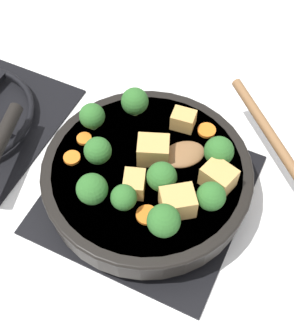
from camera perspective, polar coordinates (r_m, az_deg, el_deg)
The scene contains 22 objects.
ground_plane at distance 0.77m, azimuth 0.00°, elevation -3.18°, with size 2.40×2.40×0.00m, color white.
front_burner_grate at distance 0.76m, azimuth 0.00°, elevation -2.71°, with size 0.31×0.31×0.03m.
skillet_pan at distance 0.73m, azimuth -0.19°, elevation -0.92°, with size 0.32×0.43×0.05m.
wooden_spoon at distance 0.74m, azimuth 10.08°, elevation 3.36°, with size 0.23×0.22×0.02m.
tofu_cube_center_large at distance 0.75m, azimuth 4.45°, elevation 5.87°, with size 0.04×0.03×0.03m, color tan.
tofu_cube_near_handle at distance 0.70m, azimuth 0.86°, elevation 2.14°, with size 0.05×0.04×0.04m, color tan.
tofu_cube_east_chunk at distance 0.65m, azimuth 3.76°, elevation -4.19°, with size 0.05×0.04×0.04m, color tan.
tofu_cube_west_chunk at distance 0.67m, azimuth -1.27°, elevation -2.08°, with size 0.04×0.03×0.03m, color tan.
tofu_cube_back_piece at distance 0.68m, azimuth 8.71°, elevation -1.12°, with size 0.05×0.04×0.04m, color tan.
broccoli_floret_near_spoon at distance 0.70m, azimuth 8.76°, elevation 2.03°, with size 0.04×0.04×0.05m.
broccoli_floret_center_top at distance 0.74m, azimuth -6.71°, elevation 6.29°, with size 0.04×0.04×0.05m.
broccoli_floret_east_rim at distance 0.66m, azimuth 1.81°, elevation -1.10°, with size 0.04×0.04×0.05m.
broccoli_floret_west_rim at distance 0.66m, azimuth -6.71°, elevation -2.58°, with size 0.05×0.05×0.05m.
broccoli_floret_north_edge at distance 0.63m, azimuth 2.05°, elevation -6.46°, with size 0.05×0.05×0.05m.
broccoli_floret_south_cluster at distance 0.65m, azimuth -3.14°, elevation -3.51°, with size 0.04×0.04×0.04m.
broccoli_floret_mid_floret at distance 0.70m, azimuth -6.02°, elevation 2.09°, with size 0.04×0.04×0.05m.
broccoli_floret_small_inner at distance 0.75m, azimuth -1.50°, elevation 8.11°, with size 0.04×0.04×0.05m.
broccoli_floret_tall_stem at distance 0.65m, azimuth 7.81°, elevation -3.46°, with size 0.04×0.04×0.05m.
carrot_slice_orange_thin at distance 0.66m, azimuth -0.02°, elevation -5.74°, with size 0.03×0.03×0.01m, color orange.
carrot_slice_near_center at distance 0.74m, azimuth -7.67°, elevation 3.56°, with size 0.02×0.02×0.01m, color orange.
carrot_slice_edge_slice at distance 0.72m, azimuth -9.13°, elevation 1.24°, with size 0.03×0.03×0.01m, color orange.
carrot_slice_under_broccoli at distance 0.75m, azimuth 7.28°, elevation 4.57°, with size 0.03×0.03×0.01m, color orange.
Camera 1 is at (-0.36, -0.17, 0.66)m, focal length 50.00 mm.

